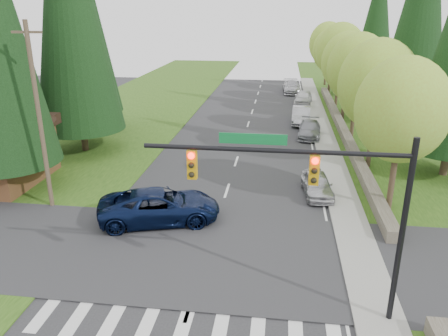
% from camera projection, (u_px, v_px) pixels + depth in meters
% --- Properties ---
extents(grass_east, '(14.00, 110.00, 0.06)m').
position_uv_depth(grass_east, '(427.00, 174.00, 29.30)').
color(grass_east, '#264512').
rests_on(grass_east, ground).
extents(grass_west, '(14.00, 110.00, 0.06)m').
position_uv_depth(grass_west, '(62.00, 158.00, 32.49)').
color(grass_west, '#264512').
rests_on(grass_west, ground).
extents(cross_street, '(120.00, 8.00, 0.10)m').
position_uv_depth(cross_street, '(206.00, 255.00, 19.74)').
color(cross_street, '#28282B').
rests_on(cross_street, ground).
extents(sidewalk_east, '(1.80, 80.00, 0.13)m').
position_uv_depth(sidewalk_east, '(331.00, 160.00, 31.90)').
color(sidewalk_east, gray).
rests_on(sidewalk_east, ground).
extents(curb_east, '(0.20, 80.00, 0.13)m').
position_uv_depth(curb_east, '(320.00, 160.00, 32.00)').
color(curb_east, gray).
rests_on(curb_east, ground).
extents(stone_wall_north, '(0.70, 40.00, 0.70)m').
position_uv_depth(stone_wall_north, '(342.00, 129.00, 39.04)').
color(stone_wall_north, '#4C4438').
rests_on(stone_wall_north, ground).
extents(traffic_signal, '(8.70, 0.37, 6.80)m').
position_uv_depth(traffic_signal, '(318.00, 188.00, 14.22)').
color(traffic_signal, black).
rests_on(traffic_signal, ground).
extents(utility_pole, '(1.60, 0.24, 10.00)m').
position_uv_depth(utility_pole, '(39.00, 117.00, 22.86)').
color(utility_pole, '#473828').
rests_on(utility_pole, ground).
extents(decid_tree_0, '(4.80, 4.80, 8.37)m').
position_uv_depth(decid_tree_0, '(402.00, 110.00, 22.27)').
color(decid_tree_0, '#38281C').
rests_on(decid_tree_0, ground).
extents(decid_tree_1, '(5.20, 5.20, 8.80)m').
position_uv_depth(decid_tree_1, '(378.00, 84.00, 28.70)').
color(decid_tree_1, '#38281C').
rests_on(decid_tree_1, ground).
extents(decid_tree_2, '(5.00, 5.00, 8.82)m').
position_uv_depth(decid_tree_2, '(358.00, 69.00, 35.20)').
color(decid_tree_2, '#38281C').
rests_on(decid_tree_2, ground).
extents(decid_tree_3, '(5.00, 5.00, 8.55)m').
position_uv_depth(decid_tree_3, '(348.00, 62.00, 41.80)').
color(decid_tree_3, '#38281C').
rests_on(decid_tree_3, ground).
extents(decid_tree_4, '(5.40, 5.40, 9.18)m').
position_uv_depth(decid_tree_4, '(340.00, 51.00, 48.16)').
color(decid_tree_4, '#38281C').
rests_on(decid_tree_4, ground).
extents(decid_tree_5, '(4.80, 4.80, 8.30)m').
position_uv_depth(decid_tree_5, '(332.00, 50.00, 54.89)').
color(decid_tree_5, '#38281C').
rests_on(decid_tree_5, ground).
extents(decid_tree_6, '(5.20, 5.20, 8.86)m').
position_uv_depth(decid_tree_6, '(328.00, 44.00, 61.28)').
color(decid_tree_6, '#38281C').
rests_on(decid_tree_6, ground).
extents(conifer_w_e, '(5.78, 5.78, 18.80)m').
position_uv_depth(conifer_w_e, '(80.00, 11.00, 36.54)').
color(conifer_w_e, '#38281C').
rests_on(conifer_w_e, ground).
extents(conifer_e_b, '(6.12, 6.12, 19.80)m').
position_uv_depth(conifer_e_b, '(422.00, 5.00, 38.39)').
color(conifer_e_b, '#38281C').
rests_on(conifer_e_b, ground).
extents(conifer_e_c, '(5.10, 5.10, 16.80)m').
position_uv_depth(conifer_e_c, '(377.00, 19.00, 52.06)').
color(conifer_e_c, '#38281C').
rests_on(conifer_e_c, ground).
extents(suv_navy, '(6.77, 4.50, 1.73)m').
position_uv_depth(suv_navy, '(160.00, 206.00, 22.59)').
color(suv_navy, '#0A1434').
rests_on(suv_navy, ground).
extents(parked_car_a, '(1.97, 4.08, 1.34)m').
position_uv_depth(parked_car_a, '(317.00, 184.00, 25.88)').
color(parked_car_a, '#BBBAC0').
rests_on(parked_car_a, ground).
extents(parked_car_b, '(2.22, 4.71, 1.33)m').
position_uv_depth(parked_car_b, '(310.00, 129.00, 37.73)').
color(parked_car_b, gray).
rests_on(parked_car_b, ground).
extents(parked_car_c, '(1.88, 4.89, 1.59)m').
position_uv_depth(parked_car_c, '(301.00, 115.00, 42.12)').
color(parked_car_c, '#9D9DA1').
rests_on(parked_car_c, ground).
extents(parked_car_d, '(2.37, 4.77, 1.56)m').
position_uv_depth(parked_car_d, '(303.00, 98.00, 50.55)').
color(parked_car_d, silver).
rests_on(parked_car_d, ground).
extents(parked_car_e, '(2.44, 5.44, 1.55)m').
position_uv_depth(parked_car_e, '(292.00, 87.00, 57.41)').
color(parked_car_e, '#A5A4A9').
rests_on(parked_car_e, ground).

